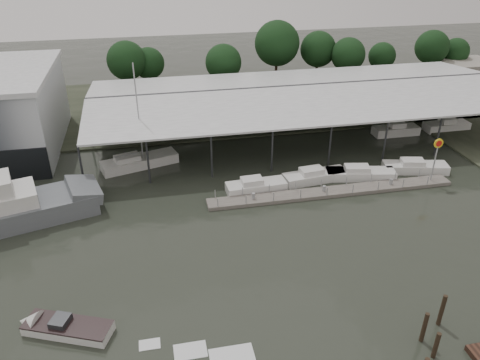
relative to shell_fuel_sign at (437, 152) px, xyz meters
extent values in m
plane|color=#272C24|center=(-27.00, -9.99, -3.93)|extent=(200.00, 200.00, 0.00)
cube|color=#3E4332|center=(-27.00, 32.01, -3.83)|extent=(140.00, 30.00, 0.30)
cube|color=#2D2F32|center=(-10.00, 18.01, 2.84)|extent=(58.00, 0.40, 0.30)
cylinder|color=#2D2F32|center=(-39.00, 6.51, -1.18)|extent=(0.24, 0.24, 5.50)
cylinder|color=#2D2F32|center=(-39.00, 29.51, -1.18)|extent=(0.24, 0.24, 5.50)
cylinder|color=#2D2F32|center=(19.00, 29.51, -1.18)|extent=(0.24, 0.24, 5.50)
cube|color=slate|center=(-12.00, 0.01, -3.73)|extent=(28.00, 2.00, 0.40)
cylinder|color=#97999C|center=(-25.00, -0.89, -3.13)|extent=(0.10, 0.10, 1.20)
cylinder|color=#97999C|center=(1.00, 0.91, -3.13)|extent=(0.10, 0.10, 1.20)
cube|color=#97999C|center=(-13.00, 0.01, -3.23)|extent=(0.30, 0.30, 0.70)
cylinder|color=#97999C|center=(0.00, 0.01, -1.43)|extent=(0.16, 0.16, 5.00)
cylinder|color=yellow|center=(0.00, 0.01, 1.07)|extent=(1.10, 0.12, 1.10)
cylinder|color=red|center=(0.00, -0.06, 1.07)|extent=(0.70, 0.05, 0.70)
cube|color=gray|center=(28.00, 35.01, -1.93)|extent=(10.00, 8.00, 4.00)
cube|color=#565B5F|center=(-45.75, 0.87, -3.03)|extent=(17.62, 9.63, 2.40)
cube|color=#565B5F|center=(-38.63, 2.89, -2.03)|extent=(4.46, 5.70, 1.80)
cube|color=silver|center=(-32.82, 11.08, -3.43)|extent=(9.64, 5.11, 1.40)
cube|color=silver|center=(-34.24, 10.66, -2.53)|extent=(3.36, 2.56, 0.80)
cylinder|color=#97999C|center=(-32.37, 11.21, 2.95)|extent=(0.16, 0.16, 11.85)
cylinder|color=#97999C|center=(-33.97, 10.73, -2.03)|extent=(3.39, 1.10, 0.12)
cube|color=silver|center=(-38.36, -15.26, -3.58)|extent=(6.70, 4.30, 0.90)
cone|color=silver|center=(-41.27, -14.06, -3.58)|extent=(2.24, 2.46, 2.00)
cube|color=black|center=(-38.36, -15.26, -3.18)|extent=(6.72, 4.35, 0.12)
cube|color=#2D2F32|center=(-38.84, -15.07, -2.93)|extent=(1.64, 1.75, 0.50)
cube|color=silver|center=(-32.62, -17.63, -3.91)|extent=(2.30, 1.50, 0.04)
cube|color=silver|center=(-29.85, -18.78, -3.91)|extent=(3.10, 2.00, 0.04)
cube|color=silver|center=(-27.08, -19.92, -3.91)|extent=(3.90, 2.50, 0.04)
cube|color=silver|center=(-20.17, 2.24, -3.43)|extent=(6.80, 2.54, 1.10)
cube|color=silver|center=(-20.67, 2.24, -2.63)|extent=(2.42, 1.72, 0.70)
cube|color=silver|center=(-12.86, 3.21, -3.43)|extent=(7.77, 3.06, 1.10)
cube|color=silver|center=(-13.36, 3.21, -2.63)|extent=(2.82, 1.90, 0.70)
cube|color=silver|center=(-7.48, 2.73, -3.43)|extent=(8.29, 3.71, 1.10)
cube|color=silver|center=(-7.98, 2.73, -2.63)|extent=(3.06, 2.12, 0.70)
cube|color=silver|center=(-0.26, 2.99, -3.43)|extent=(7.87, 3.83, 1.10)
cube|color=silver|center=(-0.76, 2.99, -2.63)|extent=(2.94, 2.15, 0.70)
cylinder|color=#2E2217|center=(-13.49, -22.63, -3.11)|extent=(0.32, 0.32, 2.82)
cylinder|color=#2E2217|center=(-13.54, -21.16, -2.93)|extent=(0.32, 0.32, 3.19)
cylinder|color=#2E2217|center=(-11.45, -19.98, -2.83)|extent=(0.32, 0.32, 3.39)
cylinder|color=black|center=(-34.02, 38.12, -1.61)|extent=(0.50, 0.50, 4.62)
sphere|color=#173A18|center=(-34.02, 38.12, 2.55)|extent=(6.47, 6.47, 6.47)
cylinder|color=black|center=(-30.41, 39.73, -1.99)|extent=(0.50, 0.50, 3.87)
sphere|color=#173A18|center=(-30.41, 39.73, 1.49)|extent=(5.41, 5.41, 5.41)
cylinder|color=black|center=(-18.11, 35.25, -1.76)|extent=(0.50, 0.50, 4.34)
sphere|color=#173A18|center=(-18.11, 35.25, 2.15)|extent=(6.07, 6.07, 6.07)
cylinder|color=black|center=(-7.77, 39.15, -1.09)|extent=(0.50, 0.50, 5.67)
sphere|color=#173A18|center=(-7.77, 39.15, 4.01)|extent=(7.94, 7.94, 7.94)
cylinder|color=black|center=(0.17, 39.59, -1.62)|extent=(0.50, 0.50, 4.61)
sphere|color=#173A18|center=(0.17, 39.59, 2.53)|extent=(6.46, 6.46, 6.46)
cylinder|color=black|center=(4.62, 36.24, -1.77)|extent=(0.50, 0.50, 4.30)
sphere|color=#173A18|center=(4.62, 36.24, 2.10)|extent=(6.02, 6.02, 6.02)
cylinder|color=black|center=(12.28, 38.18, -2.15)|extent=(0.50, 0.50, 3.55)
sphere|color=#173A18|center=(12.28, 38.18, 1.05)|extent=(4.98, 4.98, 4.98)
cylinder|color=black|center=(22.02, 37.80, -1.70)|extent=(0.50, 0.50, 4.46)
sphere|color=#173A18|center=(22.02, 37.80, 2.31)|extent=(6.24, 6.24, 6.24)
cylinder|color=black|center=(27.49, 38.20, -2.12)|extent=(0.50, 0.50, 3.62)
sphere|color=#173A18|center=(27.49, 38.20, 1.14)|extent=(5.07, 5.07, 5.07)
camera|label=1|loc=(-31.05, -42.01, 22.19)|focal=35.00mm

